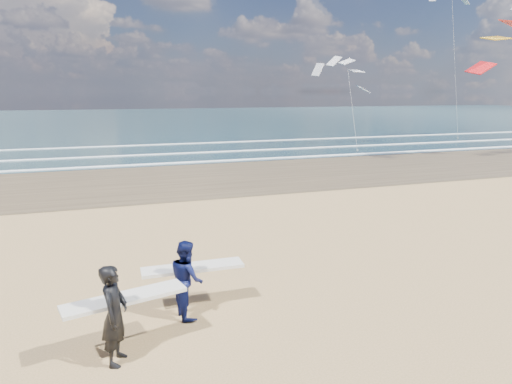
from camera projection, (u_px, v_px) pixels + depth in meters
name	position (u px, v px, depth m)	size (l,w,h in m)	color
wet_sand_strip	(432.00, 162.00, 30.88)	(220.00, 12.00, 0.01)	#4B3A28
ocean	(226.00, 118.00, 80.83)	(220.00, 100.00, 0.02)	#1B353C
foam_breakers	(355.00, 145.00, 40.22)	(220.00, 11.70, 0.05)	white
surfer_near	(116.00, 312.00, 7.91)	(2.26, 1.24, 1.81)	black
surfer_far	(187.00, 278.00, 9.59)	(2.21, 1.07, 1.66)	#0B113F
kite_1	(351.00, 93.00, 38.21)	(5.62, 4.72, 8.28)	slate
kite_5	(454.00, 55.00, 46.67)	(4.67, 4.61, 16.24)	slate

